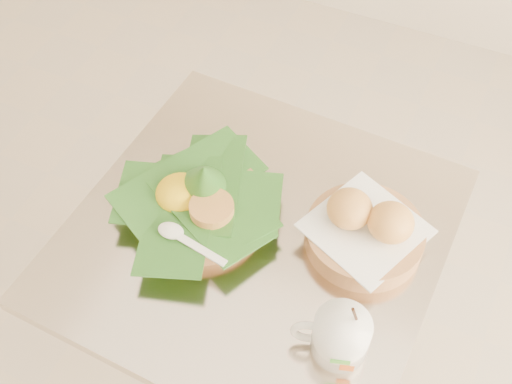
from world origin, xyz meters
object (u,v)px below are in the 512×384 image
at_px(cafe_table, 257,288).
at_px(bread_basket, 366,229).
at_px(coffee_mug, 339,335).
at_px(rice_basket, 198,199).

distance_m(cafe_table, bread_basket, 0.33).
relative_size(cafe_table, coffee_mug, 4.45).
bearing_deg(cafe_table, bread_basket, 17.94).
relative_size(rice_basket, coffee_mug, 1.91).
xyz_separation_m(rice_basket, coffee_mug, (0.35, -0.16, 0.00)).
height_order(rice_basket, bread_basket, rice_basket).
distance_m(rice_basket, bread_basket, 0.33).
distance_m(rice_basket, coffee_mug, 0.38).
relative_size(rice_basket, bread_basket, 1.28).
bearing_deg(cafe_table, coffee_mug, -35.68).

